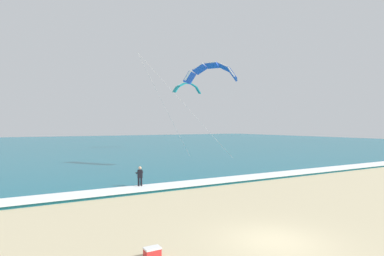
{
  "coord_description": "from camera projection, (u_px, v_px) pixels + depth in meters",
  "views": [
    {
      "loc": [
        -9.5,
        -9.7,
        4.72
      ],
      "look_at": [
        4.85,
        15.17,
        4.48
      ],
      "focal_mm": 30.38,
      "sensor_mm": 36.0,
      "label": 1
    }
  ],
  "objects": [
    {
      "name": "ground_plane",
      "position": [
        275.0,
        241.0,
        13.19
      ],
      "size": [
        200.0,
        200.0,
        0.0
      ],
      "primitive_type": "plane",
      "color": "#C6B78E"
    },
    {
      "name": "kitesurfer",
      "position": [
        140.0,
        176.0,
        23.93
      ],
      "size": [
        0.56,
        0.56,
        1.69
      ],
      "color": "black",
      "rests_on": "ground"
    },
    {
      "name": "kite_distant",
      "position": [
        187.0,
        87.0,
        63.26
      ],
      "size": [
        6.02,
        1.44,
        2.14
      ],
      "color": "teal"
    },
    {
      "name": "kite_primary",
      "position": [
        211.0,
        71.0,
        35.95
      ],
      "size": [
        13.26,
        9.82,
        10.54
      ],
      "color": "blue"
    },
    {
      "name": "surf_foam",
      "position": [
        155.0,
        187.0,
        23.72
      ],
      "size": [
        200.0,
        2.31,
        0.04
      ],
      "primitive_type": "cube",
      "color": "white",
      "rests_on": "sea"
    },
    {
      "name": "surfboard",
      "position": [
        140.0,
        189.0,
        23.92
      ],
      "size": [
        0.62,
        1.45,
        0.09
      ],
      "color": "yellow",
      "rests_on": "ground"
    },
    {
      "name": "sea",
      "position": [
        53.0,
        145.0,
        74.82
      ],
      "size": [
        200.0,
        120.0,
        0.2
      ],
      "primitive_type": "cube",
      "color": "#146075",
      "rests_on": "ground"
    },
    {
      "name": "cooler_box",
      "position": [
        152.0,
        253.0,
        11.48
      ],
      "size": [
        0.58,
        0.38,
        0.4
      ],
      "color": "red",
      "rests_on": "ground"
    }
  ]
}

